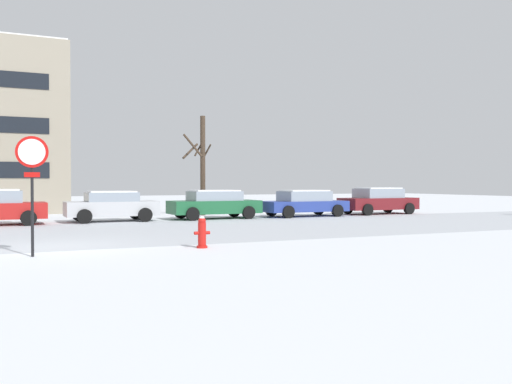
{
  "coord_description": "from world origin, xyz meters",
  "views": [
    {
      "loc": [
        -0.87,
        -15.69,
        1.77
      ],
      "look_at": [
        8.45,
        5.64,
        1.38
      ],
      "focal_mm": 37.64,
      "sensor_mm": 36.0,
      "label": 1
    }
  ],
  "objects_px": {
    "stop_sign": "(32,172)",
    "parked_car_silver": "(112,206)",
    "parked_car_blue": "(304,203)",
    "parked_car_maroon": "(378,201)",
    "fire_hydrant": "(202,232)",
    "parked_car_green": "(214,204)"
  },
  "relations": [
    {
      "from": "parked_car_green",
      "to": "parked_car_maroon",
      "type": "distance_m",
      "value": 9.92
    },
    {
      "from": "parked_car_blue",
      "to": "parked_car_maroon",
      "type": "relative_size",
      "value": 1.01
    },
    {
      "from": "parked_car_maroon",
      "to": "stop_sign",
      "type": "bearing_deg",
      "value": -148.58
    },
    {
      "from": "parked_car_silver",
      "to": "parked_car_maroon",
      "type": "bearing_deg",
      "value": -0.04
    },
    {
      "from": "fire_hydrant",
      "to": "parked_car_maroon",
      "type": "relative_size",
      "value": 0.19
    },
    {
      "from": "parked_car_silver",
      "to": "parked_car_maroon",
      "type": "xyz_separation_m",
      "value": [
        14.87,
        -0.01,
        0.04
      ]
    },
    {
      "from": "stop_sign",
      "to": "fire_hydrant",
      "type": "xyz_separation_m",
      "value": [
        4.26,
        -0.04,
        -1.6
      ]
    },
    {
      "from": "parked_car_blue",
      "to": "parked_car_maroon",
      "type": "distance_m",
      "value": 4.97
    },
    {
      "from": "parked_car_green",
      "to": "parked_car_maroon",
      "type": "relative_size",
      "value": 0.99
    },
    {
      "from": "stop_sign",
      "to": "parked_car_green",
      "type": "xyz_separation_m",
      "value": [
        8.51,
        11.16,
        -1.3
      ]
    },
    {
      "from": "parked_car_green",
      "to": "parked_car_blue",
      "type": "bearing_deg",
      "value": -2.06
    },
    {
      "from": "stop_sign",
      "to": "parked_car_maroon",
      "type": "bearing_deg",
      "value": 31.42
    },
    {
      "from": "fire_hydrant",
      "to": "parked_car_silver",
      "type": "relative_size",
      "value": 0.21
    },
    {
      "from": "parked_car_silver",
      "to": "parked_car_blue",
      "type": "bearing_deg",
      "value": -1.67
    },
    {
      "from": "parked_car_silver",
      "to": "parked_car_blue",
      "type": "distance_m",
      "value": 9.92
    },
    {
      "from": "parked_car_silver",
      "to": "parked_car_green",
      "type": "bearing_deg",
      "value": -1.27
    },
    {
      "from": "parked_car_blue",
      "to": "stop_sign",
      "type": "bearing_deg",
      "value": -140.82
    },
    {
      "from": "parked_car_maroon",
      "to": "fire_hydrant",
      "type": "bearing_deg",
      "value": -141.44
    },
    {
      "from": "stop_sign",
      "to": "parked_car_blue",
      "type": "height_order",
      "value": "stop_sign"
    },
    {
      "from": "stop_sign",
      "to": "parked_car_silver",
      "type": "relative_size",
      "value": 0.7
    },
    {
      "from": "stop_sign",
      "to": "parked_car_silver",
      "type": "bearing_deg",
      "value": 72.5
    },
    {
      "from": "parked_car_silver",
      "to": "parked_car_blue",
      "type": "relative_size",
      "value": 0.9
    }
  ]
}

